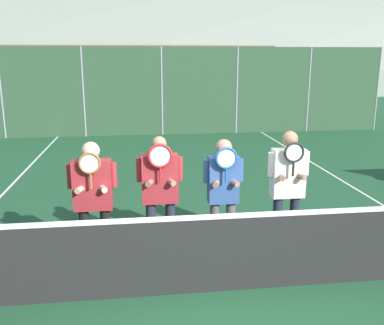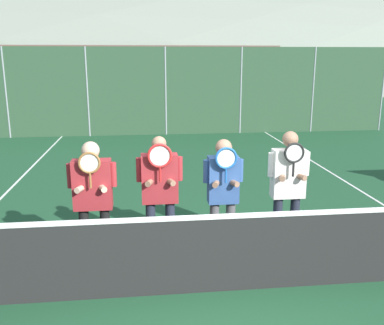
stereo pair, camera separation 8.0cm
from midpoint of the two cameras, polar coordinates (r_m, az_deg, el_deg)
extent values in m
plane|color=#1E4C2D|center=(5.38, 3.02, -16.74)|extent=(120.00, 120.00, 0.00)
ellipsoid|color=gray|center=(66.10, -6.78, 11.50)|extent=(140.54, 78.08, 27.33)
cube|color=#9EA3A8|center=(23.49, -9.53, 10.61)|extent=(14.53, 5.00, 2.89)
cube|color=brown|center=(23.45, -9.69, 14.57)|extent=(15.03, 5.50, 0.36)
cylinder|color=gray|center=(15.98, -24.24, 8.42)|extent=(0.06, 0.06, 3.07)
cylinder|color=gray|center=(15.43, -14.44, 9.04)|extent=(0.06, 0.06, 3.07)
cylinder|color=gray|center=(15.34, -4.20, 9.42)|extent=(0.06, 0.06, 3.07)
cylinder|color=gray|center=(15.73, 5.85, 9.49)|extent=(0.06, 0.06, 3.07)
cylinder|color=gray|center=(16.56, 15.16, 9.31)|extent=(0.06, 0.06, 3.07)
cylinder|color=gray|center=(17.77, 23.37, 8.95)|extent=(0.06, 0.06, 3.07)
cube|color=#2D4C33|center=(15.34, -4.20, 9.42)|extent=(16.28, 0.02, 3.07)
cube|color=black|center=(5.16, 3.09, -12.28)|extent=(9.72, 0.02, 0.93)
cube|color=white|center=(4.97, 3.16, -7.21)|extent=(9.72, 0.03, 0.06)
cube|color=white|center=(9.23, 22.60, -4.43)|extent=(0.05, 16.00, 0.01)
cylinder|color=black|center=(5.92, -14.44, -9.78)|extent=(0.13, 0.13, 0.82)
cylinder|color=black|center=(5.89, -11.78, -9.74)|extent=(0.13, 0.13, 0.82)
cube|color=maroon|center=(5.65, -13.52, -2.92)|extent=(0.49, 0.22, 0.65)
sphere|color=#DBB293|center=(5.54, -13.78, 1.53)|extent=(0.23, 0.23, 0.23)
cylinder|color=maroon|center=(5.65, -16.33, -1.76)|extent=(0.08, 0.08, 0.32)
cylinder|color=maroon|center=(5.59, -10.82, -1.61)|extent=(0.08, 0.08, 0.32)
cylinder|color=#DBB293|center=(5.58, -14.86, -3.34)|extent=(0.16, 0.27, 0.08)
cylinder|color=#DBB293|center=(5.55, -12.34, -3.28)|extent=(0.16, 0.27, 0.08)
cylinder|color=#936033|center=(5.45, -13.77, -2.38)|extent=(0.03, 0.03, 0.20)
torus|color=#936033|center=(5.39, -13.91, -0.10)|extent=(0.28, 0.03, 0.28)
cylinder|color=silver|center=(5.39, -13.91, -0.10)|extent=(0.23, 0.00, 0.23)
cylinder|color=#232838|center=(5.97, -5.86, -9.08)|extent=(0.13, 0.13, 0.83)
cylinder|color=#232838|center=(5.98, -3.28, -8.99)|extent=(0.13, 0.13, 0.83)
cube|color=maroon|center=(5.73, -4.71, -2.14)|extent=(0.48, 0.22, 0.66)
sphere|color=#997056|center=(5.61, -4.81, 2.53)|extent=(0.19, 0.19, 0.19)
cylinder|color=maroon|center=(5.69, -7.43, -0.98)|extent=(0.08, 0.08, 0.32)
cylinder|color=maroon|center=(5.71, -2.05, -0.81)|extent=(0.08, 0.08, 0.32)
cylinder|color=#997056|center=(5.64, -5.89, -2.56)|extent=(0.16, 0.27, 0.08)
cylinder|color=#997056|center=(5.65, -3.43, -2.48)|extent=(0.16, 0.27, 0.08)
cylinder|color=red|center=(5.52, -4.64, -1.59)|extent=(0.03, 0.03, 0.20)
torus|color=red|center=(5.46, -4.69, 0.88)|extent=(0.32, 0.03, 0.32)
cylinder|color=silver|center=(5.46, -4.69, 0.88)|extent=(0.27, 0.00, 0.27)
cylinder|color=#56565B|center=(6.02, 2.62, -8.95)|extent=(0.13, 0.13, 0.81)
cylinder|color=#56565B|center=(6.06, 4.75, -8.82)|extent=(0.13, 0.13, 0.81)
cube|color=#335693|center=(5.80, 3.80, -2.28)|extent=(0.41, 0.22, 0.64)
sphere|color=#997056|center=(5.69, 3.87, 2.02)|extent=(0.22, 0.22, 0.22)
cylinder|color=#335693|center=(5.73, 1.55, -1.17)|extent=(0.08, 0.08, 0.31)
cylinder|color=#335693|center=(5.82, 6.05, -1.01)|extent=(0.08, 0.08, 0.31)
cylinder|color=#997056|center=(5.70, 2.95, -2.68)|extent=(0.16, 0.27, 0.08)
cylinder|color=#997056|center=(5.74, 4.98, -2.60)|extent=(0.16, 0.27, 0.08)
cylinder|color=#1E5BAD|center=(5.60, 4.17, -1.73)|extent=(0.03, 0.03, 0.20)
torus|color=#1E5BAD|center=(5.54, 4.21, 0.58)|extent=(0.30, 0.03, 0.30)
cylinder|color=silver|center=(5.54, 4.21, 0.58)|extent=(0.24, 0.00, 0.24)
cylinder|color=#232838|center=(6.22, 10.87, -8.23)|extent=(0.13, 0.13, 0.85)
cylinder|color=#232838|center=(6.30, 13.03, -8.05)|extent=(0.13, 0.13, 0.85)
cube|color=white|center=(6.01, 12.32, -1.38)|extent=(0.45, 0.22, 0.67)
sphere|color=#997056|center=(5.91, 12.56, 3.10)|extent=(0.21, 0.21, 0.21)
cylinder|color=white|center=(5.90, 10.10, -0.24)|extent=(0.08, 0.08, 0.33)
cylinder|color=white|center=(6.07, 14.61, -0.09)|extent=(0.08, 0.08, 0.33)
cylinder|color=#997056|center=(5.90, 11.58, -1.78)|extent=(0.16, 0.27, 0.08)
cylinder|color=#997056|center=(5.97, 13.62, -1.69)|extent=(0.16, 0.27, 0.08)
cylinder|color=black|center=(5.82, 12.96, -0.84)|extent=(0.03, 0.03, 0.20)
torus|color=black|center=(5.77, 13.08, 1.31)|extent=(0.28, 0.03, 0.28)
cylinder|color=silver|center=(5.77, 13.08, 1.31)|extent=(0.23, 0.00, 0.23)
cube|color=maroon|center=(18.36, -21.24, 6.63)|extent=(4.03, 1.85, 0.80)
cube|color=#2D3842|center=(18.29, -21.44, 8.89)|extent=(2.22, 1.70, 0.66)
cylinder|color=black|center=(17.22, -17.60, 5.15)|extent=(0.60, 0.16, 0.60)
cylinder|color=black|center=(19.06, -16.64, 6.02)|extent=(0.60, 0.16, 0.60)
cylinder|color=black|center=(19.66, -24.23, 5.60)|extent=(0.60, 0.16, 0.60)
cube|color=slate|center=(17.38, -6.67, 7.14)|extent=(4.25, 1.87, 0.81)
cube|color=#2D3842|center=(17.31, -6.74, 9.58)|extent=(2.34, 1.72, 0.67)
cylinder|color=black|center=(16.57, -1.78, 5.47)|extent=(0.60, 0.16, 0.60)
cylinder|color=black|center=(18.45, -2.37, 6.34)|extent=(0.60, 0.16, 0.60)
cylinder|color=black|center=(16.53, -11.39, 5.19)|extent=(0.60, 0.16, 0.60)
cylinder|color=black|center=(18.41, -11.01, 6.08)|extent=(0.60, 0.16, 0.60)
cube|color=#B2B7BC|center=(18.27, 8.23, 7.51)|extent=(4.20, 1.73, 0.87)
cube|color=#2D3842|center=(18.20, 8.31, 9.98)|extent=(2.31, 1.59, 0.71)
cylinder|color=black|center=(17.91, 13.17, 5.76)|extent=(0.60, 0.16, 0.60)
cylinder|color=black|center=(19.56, 11.36, 6.52)|extent=(0.60, 0.16, 0.60)
cylinder|color=black|center=(17.15, 4.55, 5.73)|extent=(0.60, 0.16, 0.60)
cylinder|color=black|center=(18.87, 3.44, 6.50)|extent=(0.60, 0.16, 0.60)
camera|label=1|loc=(0.04, -90.39, -0.10)|focal=40.00mm
camera|label=2|loc=(0.04, 89.61, 0.10)|focal=40.00mm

